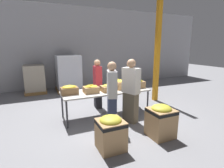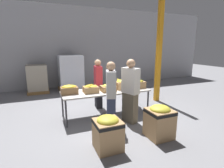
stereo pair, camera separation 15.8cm
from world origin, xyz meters
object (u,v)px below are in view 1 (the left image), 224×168
at_px(banana_box_1, 91,89).
at_px(support_pillar, 157,48).
at_px(pallet_stack_0, 68,74).
at_px(donation_bin_0, 111,132).
at_px(sorting_table, 106,92).
at_px(volunteer_3, 112,95).
at_px(banana_box_4, 138,84).
at_px(banana_box_3, 122,84).
at_px(volunteer_1, 129,84).
at_px(donation_bin_1, 161,120).
at_px(pallet_stack_1, 35,79).
at_px(volunteer_2, 98,84).
at_px(banana_box_2, 108,88).
at_px(banana_box_0, 69,90).
at_px(volunteer_0, 131,92).

distance_m(banana_box_1, support_pillar, 3.09).
bearing_deg(pallet_stack_0, donation_bin_0, -91.41).
relative_size(sorting_table, pallet_stack_0, 1.57).
bearing_deg(volunteer_3, banana_box_1, 44.87).
xyz_separation_m(banana_box_1, banana_box_4, (1.54, -0.02, 0.02)).
distance_m(banana_box_3, support_pillar, 2.19).
xyz_separation_m(volunteer_1, donation_bin_1, (-0.49, -2.35, -0.35)).
bearing_deg(support_pillar, banana_box_4, -150.37).
bearing_deg(pallet_stack_1, banana_box_4, -51.54).
height_order(banana_box_4, pallet_stack_0, pallet_stack_0).
height_order(banana_box_3, pallet_stack_0, pallet_stack_0).
xyz_separation_m(banana_box_4, pallet_stack_1, (-2.98, 3.75, -0.29)).
relative_size(sorting_table, banana_box_4, 6.43).
bearing_deg(pallet_stack_1, donation_bin_0, -76.09).
relative_size(banana_box_1, volunteer_2, 0.25).
height_order(banana_box_1, banana_box_4, banana_box_4).
height_order(banana_box_4, volunteer_3, volunteer_3).
xyz_separation_m(volunteer_1, donation_bin_0, (-1.75, -2.35, -0.38)).
bearing_deg(banana_box_2, banana_box_1, 174.42).
distance_m(volunteer_2, pallet_stack_0, 2.78).
xyz_separation_m(volunteer_2, pallet_stack_0, (-0.47, 2.75, -0.00)).
xyz_separation_m(volunteer_3, support_pillar, (2.46, 1.39, 1.16)).
bearing_deg(banana_box_0, volunteer_1, 15.24).
bearing_deg(donation_bin_0, pallet_stack_0, 88.59).
relative_size(banana_box_3, volunteer_2, 0.25).
relative_size(volunteer_3, pallet_stack_0, 1.03).
xyz_separation_m(banana_box_3, volunteer_1, (0.63, 0.65, -0.16)).
distance_m(banana_box_3, volunteer_1, 0.92).
bearing_deg(banana_box_4, sorting_table, 176.27).
xyz_separation_m(donation_bin_1, pallet_stack_1, (-2.59, 5.38, 0.21)).
relative_size(volunteer_2, volunteer_3, 0.97).
height_order(donation_bin_0, pallet_stack_0, pallet_stack_0).
distance_m(banana_box_1, banana_box_4, 1.54).
bearing_deg(support_pillar, banana_box_3, -160.17).
bearing_deg(donation_bin_1, volunteer_1, 78.28).
relative_size(banana_box_1, support_pillar, 0.10).
relative_size(banana_box_2, volunteer_0, 0.24).
bearing_deg(pallet_stack_1, donation_bin_1, -64.25).
bearing_deg(volunteer_2, pallet_stack_0, -163.55).
xyz_separation_m(volunteer_3, donation_bin_1, (0.81, -0.95, -0.43)).
xyz_separation_m(banana_box_4, donation_bin_1, (-0.39, -1.63, -0.50)).
bearing_deg(banana_box_1, banana_box_4, -0.68).
relative_size(sorting_table, banana_box_3, 6.30).
relative_size(volunteer_3, donation_bin_1, 2.20).
height_order(banana_box_2, volunteer_2, volunteer_2).
bearing_deg(volunteer_0, donation_bin_1, 170.55).
relative_size(banana_box_3, pallet_stack_0, 0.25).
bearing_deg(volunteer_3, banana_box_2, 3.65).
bearing_deg(volunteer_2, volunteer_3, 1.32).
bearing_deg(pallet_stack_0, banana_box_3, -74.29).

